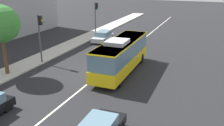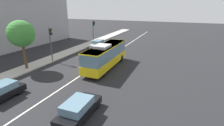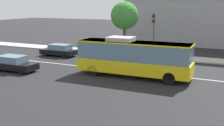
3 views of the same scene
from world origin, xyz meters
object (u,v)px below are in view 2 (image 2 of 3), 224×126
at_px(sedan_silver, 98,44).
at_px(sedan_black, 0,92).
at_px(street_tree_kerbside_left, 21,34).
at_px(transit_bus, 106,55).
at_px(sedan_black_ahead, 79,108).
at_px(traffic_light_mid_block, 94,28).
at_px(traffic_light_near_corner, 51,39).

relative_size(sedan_silver, sedan_black, 1.01).
distance_m(sedan_silver, street_tree_kerbside_left, 16.29).
relative_size(transit_bus, sedan_black_ahead, 2.21).
bearing_deg(transit_bus, sedan_silver, 31.54).
height_order(sedan_black_ahead, traffic_light_mid_block, traffic_light_mid_block).
xyz_separation_m(sedan_silver, sedan_black_ahead, (-21.72, -9.46, 0.00)).
relative_size(transit_bus, street_tree_kerbside_left, 1.52).
distance_m(sedan_silver, traffic_light_mid_block, 4.32).
xyz_separation_m(transit_bus, traffic_light_near_corner, (-0.79, 8.67, 1.75)).
height_order(sedan_black, sedan_black_ahead, same).
relative_size(sedan_silver, sedan_black_ahead, 1.01).
xyz_separation_m(sedan_silver, traffic_light_near_corner, (-11.41, 1.97, 2.84)).
distance_m(sedan_black, traffic_light_near_corner, 11.73).
height_order(sedan_silver, sedan_black, same).
distance_m(transit_bus, street_tree_kerbside_left, 11.32).
distance_m(transit_bus, sedan_black, 12.93).
height_order(traffic_light_mid_block, street_tree_kerbside_left, street_tree_kerbside_left).
relative_size(sedan_black, street_tree_kerbside_left, 0.68).
height_order(sedan_silver, traffic_light_near_corner, traffic_light_near_corner).
bearing_deg(transit_bus, traffic_light_near_corner, 94.50).
xyz_separation_m(transit_bus, sedan_black, (-11.70, 5.40, -1.09)).
relative_size(traffic_light_mid_block, street_tree_kerbside_left, 0.79).
relative_size(traffic_light_near_corner, street_tree_kerbside_left, 0.79).
bearing_deg(traffic_light_near_corner, sedan_black_ahead, -45.93).
bearing_deg(sedan_black_ahead, street_tree_kerbside_left, 62.14).
bearing_deg(sedan_black, traffic_light_near_corner, -163.44).
height_order(traffic_light_near_corner, street_tree_kerbside_left, street_tree_kerbside_left).
bearing_deg(sedan_black, sedan_black_ahead, 94.00).
height_order(sedan_silver, street_tree_kerbside_left, street_tree_kerbside_left).
height_order(sedan_black, traffic_light_mid_block, traffic_light_mid_block).
relative_size(traffic_light_near_corner, traffic_light_mid_block, 1.00).
bearing_deg(traffic_light_mid_block, sedan_black, -84.19).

